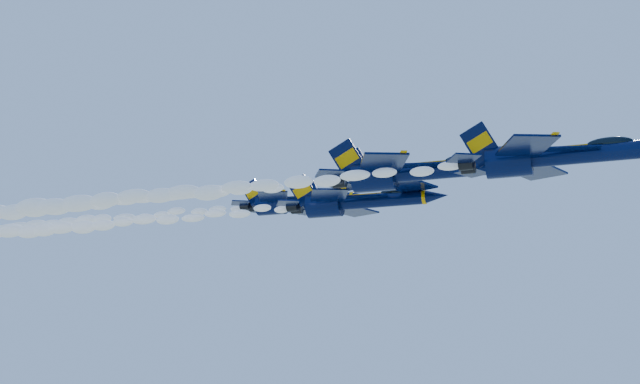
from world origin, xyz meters
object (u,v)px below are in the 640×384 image
(jet_lead, at_px, (552,156))
(jet_third, at_px, (356,202))
(jet_second, at_px, (414,172))
(jet_fourth, at_px, (297,202))

(jet_lead, xyz_separation_m, jet_third, (-21.07, 13.99, 0.76))
(jet_lead, distance_m, jet_second, 14.53)
(jet_third, distance_m, jet_fourth, 16.44)
(jet_second, distance_m, jet_third, 11.14)
(jet_second, xyz_separation_m, jet_fourth, (-19.23, 19.27, 2.65))
(jet_fourth, bearing_deg, jet_third, -46.05)
(jet_lead, distance_m, jet_third, 25.30)
(jet_third, bearing_deg, jet_second, -43.63)
(jet_second, bearing_deg, jet_third, 136.37)
(jet_third, relative_size, jet_fourth, 1.02)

